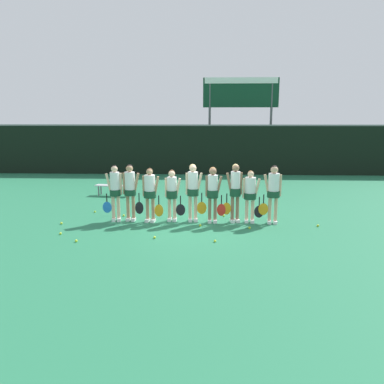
% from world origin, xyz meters
% --- Properties ---
extents(ground_plane, '(140.00, 140.00, 0.00)m').
position_xyz_m(ground_plane, '(0.00, 0.00, 0.00)').
color(ground_plane, '#26724C').
extents(fence_windscreen, '(60.00, 0.08, 2.83)m').
position_xyz_m(fence_windscreen, '(0.00, 9.99, 1.43)').
color(fence_windscreen, black).
rests_on(fence_windscreen, ground_plane).
extents(scoreboard, '(4.43, 0.15, 5.50)m').
position_xyz_m(scoreboard, '(2.35, 11.48, 4.31)').
color(scoreboard, '#515156').
rests_on(scoreboard, ground_plane).
extents(bench_courtside, '(1.64, 0.56, 0.44)m').
position_xyz_m(bench_courtside, '(-3.41, 3.86, 0.38)').
color(bench_courtside, '#B2B2B7').
rests_on(bench_courtside, ground_plane).
extents(player_0, '(0.61, 0.34, 1.76)m').
position_xyz_m(player_0, '(-2.41, 0.00, 1.03)').
color(player_0, beige).
rests_on(player_0, ground_plane).
extents(player_1, '(0.63, 0.36, 1.78)m').
position_xyz_m(player_1, '(-1.94, 0.05, 1.06)').
color(player_1, tan).
rests_on(player_1, ground_plane).
extents(player_2, '(0.65, 0.38, 1.69)m').
position_xyz_m(player_2, '(-1.31, -0.05, 0.99)').
color(player_2, tan).
rests_on(player_2, ground_plane).
extents(player_3, '(0.63, 0.35, 1.62)m').
position_xyz_m(player_3, '(-0.64, 0.08, 0.94)').
color(player_3, beige).
rests_on(player_3, ground_plane).
extents(player_4, '(0.65, 0.36, 1.80)m').
position_xyz_m(player_4, '(0.01, 0.07, 1.07)').
color(player_4, beige).
rests_on(player_4, ground_plane).
extents(player_5, '(0.63, 0.35, 1.73)m').
position_xyz_m(player_5, '(0.62, -0.04, 1.03)').
color(player_5, '#8C664C').
rests_on(player_5, ground_plane).
extents(player_6, '(0.60, 0.34, 1.82)m').
position_xyz_m(player_6, '(1.30, 0.03, 1.08)').
color(player_6, '#8C664C').
rests_on(player_6, ground_plane).
extents(player_7, '(0.66, 0.38, 1.62)m').
position_xyz_m(player_7, '(1.77, 0.02, 0.95)').
color(player_7, beige).
rests_on(player_7, ground_plane).
extents(player_8, '(0.67, 0.38, 1.79)m').
position_xyz_m(player_8, '(2.45, -0.07, 1.07)').
color(player_8, tan).
rests_on(player_8, ground_plane).
extents(tennis_ball_0, '(0.07, 0.07, 0.07)m').
position_xyz_m(tennis_ball_0, '(-2.95, -2.09, 0.04)').
color(tennis_ball_0, '#CCE033').
rests_on(tennis_ball_0, ground_plane).
extents(tennis_ball_1, '(0.07, 0.07, 0.07)m').
position_xyz_m(tennis_ball_1, '(-3.61, -1.48, 0.03)').
color(tennis_ball_1, '#CCE033').
rests_on(tennis_ball_1, ground_plane).
extents(tennis_ball_2, '(0.07, 0.07, 0.07)m').
position_xyz_m(tennis_ball_2, '(-2.29, 0.53, 0.03)').
color(tennis_ball_2, '#CCE033').
rests_on(tennis_ball_2, ground_plane).
extents(tennis_ball_3, '(0.07, 0.07, 0.07)m').
position_xyz_m(tennis_ball_3, '(3.76, -0.38, 0.04)').
color(tennis_ball_3, '#CCE033').
rests_on(tennis_ball_3, ground_plane).
extents(tennis_ball_4, '(0.07, 0.07, 0.07)m').
position_xyz_m(tennis_ball_4, '(0.67, -1.94, 0.03)').
color(tennis_ball_4, '#CCE033').
rests_on(tennis_ball_4, ground_plane).
extents(tennis_ball_5, '(0.07, 0.07, 0.07)m').
position_xyz_m(tennis_ball_5, '(0.25, -0.51, 0.03)').
color(tennis_ball_5, '#CCE033').
rests_on(tennis_ball_5, ground_plane).
extents(tennis_ball_6, '(0.07, 0.07, 0.07)m').
position_xyz_m(tennis_ball_6, '(0.71, 0.81, 0.03)').
color(tennis_ball_6, '#CCE033').
rests_on(tennis_ball_6, ground_plane).
extents(tennis_ball_7, '(0.07, 0.07, 0.07)m').
position_xyz_m(tennis_ball_7, '(1.00, 0.66, 0.03)').
color(tennis_ball_7, '#CCE033').
rests_on(tennis_ball_7, ground_plane).
extents(tennis_ball_8, '(0.07, 0.07, 0.07)m').
position_xyz_m(tennis_ball_8, '(-3.98, -0.46, 0.04)').
color(tennis_ball_8, '#CCE033').
rests_on(tennis_ball_8, ground_plane).
extents(tennis_ball_9, '(0.07, 0.07, 0.07)m').
position_xyz_m(tennis_ball_9, '(-0.95, -1.71, 0.03)').
color(tennis_ball_9, '#CCE033').
rests_on(tennis_ball_9, ground_plane).
extents(tennis_ball_10, '(0.07, 0.07, 0.07)m').
position_xyz_m(tennis_ball_10, '(-3.39, 1.00, 0.03)').
color(tennis_ball_10, '#CCE033').
rests_on(tennis_ball_10, ground_plane).
extents(tennis_ball_11, '(0.07, 0.07, 0.07)m').
position_xyz_m(tennis_ball_11, '(1.70, -0.70, 0.03)').
color(tennis_ball_11, '#CCE033').
rests_on(tennis_ball_11, ground_plane).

